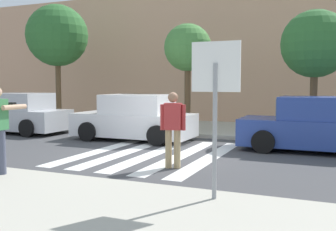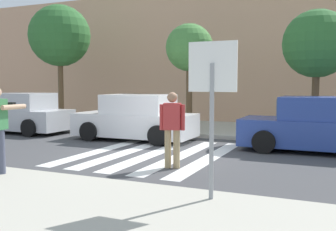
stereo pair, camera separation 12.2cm
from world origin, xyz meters
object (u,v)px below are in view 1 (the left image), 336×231
parked_car_white (135,119)px  parked_car_blue (316,126)px  parked_car_silver (18,114)px  stop_sign (215,85)px  street_tree_center (188,49)px  street_tree_west (57,36)px  street_tree_east (315,44)px  pedestrian_crossing (173,125)px

parked_car_white → parked_car_blue: (5.76, -0.00, 0.00)m
parked_car_blue → parked_car_silver: bearing=180.0°
stop_sign → street_tree_center: bearing=112.8°
parked_car_blue → street_tree_west: street_tree_west is taller
parked_car_blue → street_tree_east: (-0.20, 2.32, 2.49)m
pedestrian_crossing → street_tree_center: 7.02m
parked_car_white → street_tree_center: 3.85m
stop_sign → parked_car_blue: (1.21, 5.95, -1.17)m
stop_sign → street_tree_center: street_tree_center is taller
parked_car_white → street_tree_center: street_tree_center is taller
stop_sign → parked_car_silver: 11.42m
pedestrian_crossing → parked_car_blue: bearing=51.2°
parked_car_blue → street_tree_center: (-4.87, 2.75, 2.54)m
parked_car_blue → street_tree_east: bearing=95.0°
parked_car_white → street_tree_west: street_tree_west is taller
pedestrian_crossing → parked_car_white: size_ratio=0.42×
stop_sign → parked_car_blue: bearing=78.5°
parked_car_white → street_tree_west: 6.89m
pedestrian_crossing → street_tree_center: bearing=107.4°
parked_car_silver → street_tree_west: street_tree_west is taller
street_tree_west → street_tree_east: (10.93, -0.45, -0.84)m
stop_sign → parked_car_white: (-4.56, 5.95, -1.17)m
pedestrian_crossing → parked_car_silver: (-8.00, 3.58, -0.25)m
pedestrian_crossing → parked_car_silver: pedestrian_crossing is taller
pedestrian_crossing → street_tree_center: street_tree_center is taller
stop_sign → pedestrian_crossing: bearing=125.3°
street_tree_center → street_tree_east: size_ratio=0.97×
street_tree_center → street_tree_west: bearing=179.9°
stop_sign → street_tree_west: 13.38m
pedestrian_crossing → street_tree_east: street_tree_east is taller
parked_car_white → parked_car_blue: size_ratio=1.00×
pedestrian_crossing → street_tree_center: size_ratio=0.42×
street_tree_west → street_tree_east: size_ratio=1.26×
parked_car_silver → street_tree_west: 4.33m
street_tree_east → parked_car_silver: bearing=-167.8°
pedestrian_crossing → street_tree_west: street_tree_west is taller
stop_sign → pedestrian_crossing: (-1.68, 2.37, -0.92)m
pedestrian_crossing → street_tree_east: (2.68, 5.90, 2.24)m
parked_car_silver → street_tree_east: (10.68, 2.32, 2.49)m
parked_car_silver → street_tree_east: street_tree_east is taller
street_tree_center → street_tree_east: (4.67, -0.43, -0.06)m
parked_car_silver → parked_car_blue: bearing=0.0°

